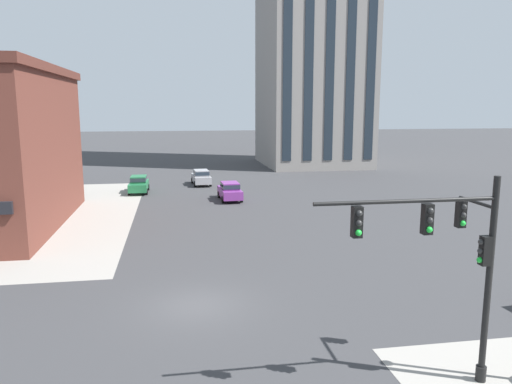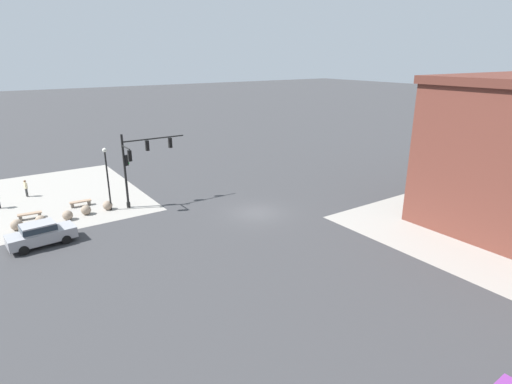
# 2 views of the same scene
# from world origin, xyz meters

# --- Properties ---
(ground_plane) EXTENTS (320.00, 320.00, 0.00)m
(ground_plane) POSITION_xyz_m (0.00, 0.00, 0.00)
(ground_plane) COLOR #38383A
(sidewalk_corner_slab) EXTENTS (20.00, 19.00, 0.02)m
(sidewalk_corner_slab) POSITION_xyz_m (16.00, -14.50, 0.00)
(sidewalk_corner_slab) COLOR gray
(sidewalk_corner_slab) RESTS_ON ground
(traffic_signal_main) EXTENTS (5.74, 2.09, 6.53)m
(traffic_signal_main) POSITION_xyz_m (7.50, -7.28, 4.19)
(traffic_signal_main) COLOR black
(traffic_signal_main) RESTS_ON ground
(bollard_sphere_curb_a) EXTENTS (0.82, 0.82, 0.82)m
(bollard_sphere_curb_a) POSITION_xyz_m (10.22, -7.98, 0.41)
(bollard_sphere_curb_a) COLOR gray
(bollard_sphere_curb_a) RESTS_ON ground
(bollard_sphere_curb_b) EXTENTS (0.82, 0.82, 0.82)m
(bollard_sphere_curb_b) POSITION_xyz_m (12.06, -7.85, 0.41)
(bollard_sphere_curb_b) COLOR gray
(bollard_sphere_curb_b) RESTS_ON ground
(bollard_sphere_curb_c) EXTENTS (0.82, 0.82, 0.82)m
(bollard_sphere_curb_c) POSITION_xyz_m (13.59, -7.42, 0.41)
(bollard_sphere_curb_c) COLOR gray
(bollard_sphere_curb_c) RESTS_ON ground
(bollard_sphere_curb_d) EXTENTS (0.82, 0.82, 0.82)m
(bollard_sphere_curb_d) POSITION_xyz_m (15.57, -7.49, 0.41)
(bollard_sphere_curb_d) COLOR gray
(bollard_sphere_curb_d) RESTS_ON ground
(bollard_sphere_curb_e) EXTENTS (0.82, 0.82, 0.82)m
(bollard_sphere_curb_e) POSITION_xyz_m (17.20, -7.59, 0.41)
(bollard_sphere_curb_e) COLOR gray
(bollard_sphere_curb_e) RESTS_ON ground
(bollard_sphere_curb_f) EXTENTS (0.82, 0.82, 0.82)m
(bollard_sphere_curb_f) POSITION_xyz_m (17.28, -7.48, 0.41)
(bollard_sphere_curb_f) COLOR gray
(bollard_sphere_curb_f) RESTS_ON ground
(bench_near_signal) EXTENTS (1.83, 0.59, 0.49)m
(bench_near_signal) POSITION_xyz_m (11.96, -10.27, 0.33)
(bench_near_signal) COLOR #9E7F66
(bench_near_signal) RESTS_ON ground
(bench_mid_block) EXTENTS (1.84, 0.64, 0.49)m
(bench_mid_block) POSITION_xyz_m (16.10, -9.49, 0.33)
(bench_mid_block) COLOR #9E7F66
(bench_mid_block) RESTS_ON ground
(pedestrian_near_bench) EXTENTS (0.31, 0.52, 1.65)m
(pedestrian_near_bench) POSITION_xyz_m (15.55, -15.91, 0.94)
(pedestrian_near_bench) COLOR #333333
(pedestrian_near_bench) RESTS_ON ground
(street_lamp_corner_near) EXTENTS (0.36, 0.36, 5.50)m
(street_lamp_corner_near) POSITION_xyz_m (10.00, -7.76, 3.44)
(street_lamp_corner_near) COLOR black
(street_lamp_corner_near) RESTS_ON ground
(car_main_northbound_near) EXTENTS (4.53, 2.15, 1.68)m
(car_main_northbound_near) POSITION_xyz_m (16.10, -3.40, 0.92)
(car_main_northbound_near) COLOR #99999E
(car_main_northbound_near) RESTS_ON ground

